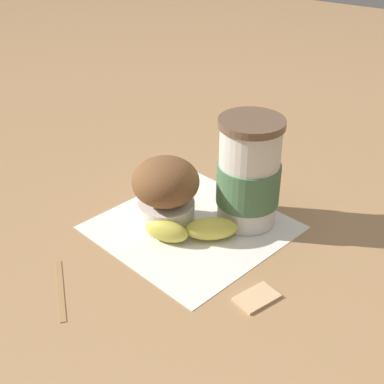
% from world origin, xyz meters
% --- Properties ---
extents(ground_plane, '(3.00, 3.00, 0.00)m').
position_xyz_m(ground_plane, '(0.00, 0.00, 0.00)').
color(ground_plane, '#A87C51').
extents(paper_napkin, '(0.28, 0.28, 0.00)m').
position_xyz_m(paper_napkin, '(0.00, 0.00, 0.00)').
color(paper_napkin, white).
rests_on(paper_napkin, ground_plane).
extents(coffee_cup, '(0.09, 0.09, 0.15)m').
position_xyz_m(coffee_cup, '(-0.06, 0.05, 0.07)').
color(coffee_cup, silver).
rests_on(coffee_cup, paper_napkin).
extents(muffin, '(0.09, 0.09, 0.10)m').
position_xyz_m(muffin, '(0.01, -0.03, 0.05)').
color(muffin, white).
rests_on(muffin, paper_napkin).
extents(banana, '(0.14, 0.13, 0.03)m').
position_xyz_m(banana, '(0.00, 0.03, 0.02)').
color(banana, '#D6CC4C').
rests_on(banana, paper_napkin).
extents(sugar_packet, '(0.06, 0.05, 0.01)m').
position_xyz_m(sugar_packet, '(0.08, 0.14, 0.00)').
color(sugar_packet, '#E0B27F').
rests_on(sugar_packet, ground_plane).
extents(wooden_stirrer, '(0.08, 0.09, 0.00)m').
position_xyz_m(wooden_stirrer, '(0.19, -0.06, 0.00)').
color(wooden_stirrer, '#9E7547').
rests_on(wooden_stirrer, ground_plane).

